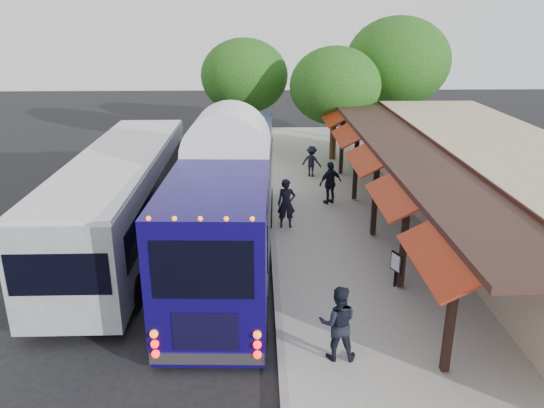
% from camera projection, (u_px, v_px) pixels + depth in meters
% --- Properties ---
extents(ground, '(90.00, 90.00, 0.00)m').
position_uv_depth(ground, '(275.00, 294.00, 15.99)').
color(ground, black).
rests_on(ground, ground).
extents(sidewalk, '(10.00, 40.00, 0.15)m').
position_uv_depth(sidewalk, '(405.00, 237.00, 19.86)').
color(sidewalk, '#9E9B93').
rests_on(sidewalk, ground).
extents(curb, '(0.20, 40.00, 0.16)m').
position_uv_depth(curb, '(273.00, 239.00, 19.73)').
color(curb, gray).
rests_on(curb, ground).
extents(station_shelter, '(8.15, 20.00, 3.60)m').
position_uv_depth(station_shelter, '(501.00, 192.00, 19.35)').
color(station_shelter, tan).
rests_on(station_shelter, ground).
extents(coach_bus, '(3.25, 13.07, 4.15)m').
position_uv_depth(coach_bus, '(229.00, 196.00, 17.73)').
color(coach_bus, '#100755').
rests_on(coach_bus, ground).
extents(city_bus, '(2.85, 12.72, 3.42)m').
position_uv_depth(city_bus, '(122.00, 197.00, 18.72)').
color(city_bus, gray).
rests_on(city_bus, ground).
extents(ped_a, '(0.73, 0.50, 1.92)m').
position_uv_depth(ped_a, '(286.00, 204.00, 20.33)').
color(ped_a, black).
rests_on(ped_a, sidewalk).
extents(ped_b, '(0.97, 0.78, 1.89)m').
position_uv_depth(ped_b, '(338.00, 323.00, 12.52)').
color(ped_b, black).
rests_on(ped_b, sidewalk).
extents(ped_c, '(1.19, 0.90, 1.87)m').
position_uv_depth(ped_c, '(330.00, 183.00, 22.89)').
color(ped_c, black).
rests_on(ped_c, sidewalk).
extents(ped_d, '(1.16, 0.96, 1.56)m').
position_uv_depth(ped_d, '(312.00, 161.00, 26.81)').
color(ped_d, black).
rests_on(ped_d, sidewalk).
extents(sign_board, '(0.24, 0.48, 1.11)m').
position_uv_depth(sign_board, '(396.00, 264.00, 15.89)').
color(sign_board, black).
rests_on(sign_board, sidewalk).
extents(tree_left, '(4.99, 4.99, 6.38)m').
position_uv_depth(tree_left, '(335.00, 86.00, 28.89)').
color(tree_left, '#382314').
rests_on(tree_left, ground).
extents(tree_mid, '(6.18, 6.18, 7.91)m').
position_uv_depth(tree_mid, '(398.00, 62.00, 31.44)').
color(tree_mid, '#382314').
rests_on(tree_mid, ground).
extents(tree_right, '(4.98, 4.98, 6.38)m').
position_uv_depth(tree_right, '(386.00, 75.00, 34.01)').
color(tree_right, '#382314').
rests_on(tree_right, ground).
extents(tree_far, '(5.21, 5.21, 6.67)m').
position_uv_depth(tree_far, '(244.00, 76.00, 31.61)').
color(tree_far, '#382314').
rests_on(tree_far, ground).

